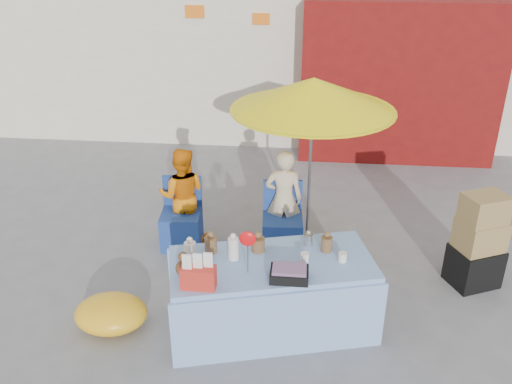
# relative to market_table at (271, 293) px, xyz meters

# --- Properties ---
(ground) EXTENTS (80.00, 80.00, 0.00)m
(ground) POSITION_rel_market_table_xyz_m (-0.45, 0.38, -0.39)
(ground) COLOR slate
(ground) RESTS_ON ground
(market_table) EXTENTS (2.14, 1.39, 1.19)m
(market_table) POSITION_rel_market_table_xyz_m (0.00, 0.00, 0.00)
(market_table) COLOR #7FA2CB
(market_table) RESTS_ON ground
(chair_left) EXTENTS (0.51, 0.50, 0.85)m
(chair_left) POSITION_rel_market_table_xyz_m (-1.22, 1.44, -0.13)
(chair_left) COLOR navy
(chair_left) RESTS_ON ground
(chair_right) EXTENTS (0.51, 0.50, 0.85)m
(chair_right) POSITION_rel_market_table_xyz_m (0.03, 1.44, -0.13)
(chair_right) COLOR navy
(chair_right) RESTS_ON ground
(vendor_orange) EXTENTS (0.63, 0.51, 1.23)m
(vendor_orange) POSITION_rel_market_table_xyz_m (-1.22, 1.57, 0.23)
(vendor_orange) COLOR orange
(vendor_orange) RESTS_ON ground
(vendor_beige) EXTENTS (0.48, 0.33, 1.26)m
(vendor_beige) POSITION_rel_market_table_xyz_m (0.03, 1.57, 0.24)
(vendor_beige) COLOR beige
(vendor_beige) RESTS_ON ground
(umbrella) EXTENTS (1.90, 1.90, 2.09)m
(umbrella) POSITION_rel_market_table_xyz_m (0.33, 1.72, 1.50)
(umbrella) COLOR gray
(umbrella) RESTS_ON ground
(box_stack) EXTENTS (0.62, 0.58, 1.10)m
(box_stack) POSITION_rel_market_table_xyz_m (2.18, 0.94, 0.12)
(box_stack) COLOR black
(box_stack) RESTS_ON ground
(tarp_bundle) EXTENTS (0.90, 0.82, 0.33)m
(tarp_bundle) POSITION_rel_market_table_xyz_m (-1.57, -0.18, -0.23)
(tarp_bundle) COLOR yellow
(tarp_bundle) RESTS_ON ground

